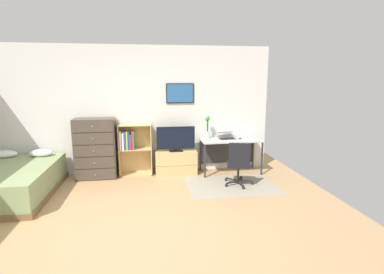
% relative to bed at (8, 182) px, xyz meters
% --- Properties ---
extents(ground_plane, '(7.20, 7.20, 0.00)m').
position_rel_bed_xyz_m(ground_plane, '(2.02, -1.34, -0.26)').
color(ground_plane, tan).
extents(wall_back_with_posters, '(6.12, 0.09, 2.70)m').
position_rel_bed_xyz_m(wall_back_with_posters, '(2.03, 1.09, 1.09)').
color(wall_back_with_posters, silver).
rests_on(wall_back_with_posters, ground_plane).
extents(area_rug, '(1.70, 1.20, 0.01)m').
position_rel_bed_xyz_m(area_rug, '(3.99, -0.07, -0.26)').
color(area_rug, '#9E937F').
rests_on(area_rug, ground_plane).
extents(bed, '(1.51, 2.06, 0.65)m').
position_rel_bed_xyz_m(bed, '(0.00, 0.00, 0.00)').
color(bed, brown).
rests_on(bed, ground_plane).
extents(dresser, '(0.81, 0.46, 1.23)m').
position_rel_bed_xyz_m(dresser, '(1.37, 0.81, 0.35)').
color(dresser, '#4C4238').
rests_on(dresser, ground_plane).
extents(bookshelf, '(0.68, 0.30, 1.08)m').
position_rel_bed_xyz_m(bookshelf, '(2.10, 0.88, 0.36)').
color(bookshelf, tan).
rests_on(bookshelf, ground_plane).
extents(tv_stand, '(0.88, 0.41, 0.50)m').
position_rel_bed_xyz_m(tv_stand, '(3.01, 0.83, -0.01)').
color(tv_stand, tan).
rests_on(tv_stand, ground_plane).
extents(television, '(0.80, 0.16, 0.53)m').
position_rel_bed_xyz_m(television, '(3.01, 0.80, 0.50)').
color(television, black).
rests_on(television, tv_stand).
extents(desk, '(1.28, 0.60, 0.74)m').
position_rel_bed_xyz_m(desk, '(4.19, 0.81, 0.34)').
color(desk, silver).
rests_on(desk, ground_plane).
extents(office_chair, '(0.58, 0.57, 0.86)m').
position_rel_bed_xyz_m(office_chair, '(4.11, -0.11, 0.19)').
color(office_chair, '#232326').
rests_on(office_chair, ground_plane).
extents(laptop, '(0.41, 0.44, 0.16)m').
position_rel_bed_xyz_m(laptop, '(4.10, 0.82, 0.54)').
color(laptop, '#B7B7BC').
rests_on(laptop, desk).
extents(computer_mouse, '(0.06, 0.10, 0.03)m').
position_rel_bed_xyz_m(computer_mouse, '(4.39, 0.71, 0.49)').
color(computer_mouse, '#262628').
rests_on(computer_mouse, desk).
extents(bamboo_vase, '(0.09, 0.10, 0.48)m').
position_rel_bed_xyz_m(bamboo_vase, '(3.71, 0.89, 0.75)').
color(bamboo_vase, silver).
rests_on(bamboo_vase, desk).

